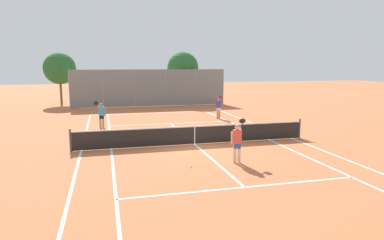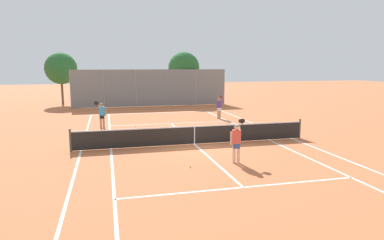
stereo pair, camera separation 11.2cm
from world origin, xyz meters
name	(u,v)px [view 2 (the right image)]	position (x,y,z in m)	size (l,w,h in m)	color
ground_plane	(194,144)	(0.00, 0.00, 0.00)	(120.00, 120.00, 0.00)	#BC663D
court_line_markings	(194,144)	(0.00, 0.00, 0.00)	(11.10, 23.90, 0.01)	white
tennis_net	(194,134)	(0.00, 0.00, 0.51)	(12.00, 0.10, 1.07)	#474C47
player_near_side	(237,141)	(0.83, -3.64, 0.93)	(0.80, 0.71, 1.77)	beige
player_far_left	(102,114)	(-4.57, 5.74, 0.93)	(0.71, 0.72, 1.77)	tan
player_far_right	(219,106)	(3.89, 7.68, 0.93)	(0.49, 0.86, 1.77)	tan
loose_tennis_ball_0	(244,131)	(3.76, 2.61, 0.03)	(0.07, 0.07, 0.07)	#D1DB33
loose_tennis_ball_1	(135,126)	(-2.50, 5.67, 0.03)	(0.07, 0.07, 0.07)	#D1DB33
loose_tennis_ball_2	(190,167)	(-1.16, -3.84, 0.03)	(0.07, 0.07, 0.07)	#D1DB33
loose_tennis_ball_3	(178,117)	(0.97, 8.96, 0.03)	(0.07, 0.07, 0.07)	#D1DB33
loose_tennis_ball_4	(227,124)	(3.63, 5.29, 0.03)	(0.07, 0.07, 0.07)	#D1DB33
back_fence	(151,88)	(0.00, 16.66, 1.79)	(14.93, 0.08, 3.57)	gray
tree_behind_left	(61,69)	(-8.60, 20.62, 3.54)	(3.17, 3.17, 5.23)	brown
tree_behind_right	(183,69)	(3.56, 18.47, 3.59)	(3.22, 3.22, 5.32)	brown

